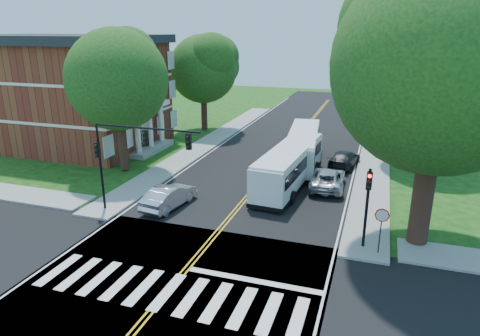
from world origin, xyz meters
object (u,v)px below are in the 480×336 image
at_px(signal_nw, 130,149).
at_px(bus_lead, 290,166).
at_px(bus_follow, 303,147).
at_px(suv, 328,178).
at_px(dark_sedan, 344,159).
at_px(signal_ne, 368,198).
at_px(hatchback, 169,196).

height_order(signal_nw, bus_lead, signal_nw).
relative_size(bus_follow, suv, 2.21).
xyz_separation_m(signal_nw, suv, (11.00, 8.84, -3.65)).
relative_size(signal_nw, dark_sedan, 1.50).
distance_m(signal_ne, bus_follow, 15.42).
distance_m(bus_follow, hatchback, 14.04).
relative_size(hatchback, suv, 0.89).
distance_m(signal_nw, signal_ne, 14.13).
xyz_separation_m(bus_lead, suv, (2.85, 0.34, -0.83)).
bearing_deg(hatchback, signal_nw, 59.11).
bearing_deg(hatchback, dark_sedan, -121.14).
relative_size(signal_nw, hatchback, 1.55).
xyz_separation_m(signal_ne, bus_follow, (-5.94, 14.16, -1.41)).
relative_size(signal_nw, suv, 1.38).
bearing_deg(suv, bus_lead, 3.55).
xyz_separation_m(signal_ne, dark_sedan, (-2.36, 14.53, -2.26)).
bearing_deg(signal_nw, hatchback, 51.40).
distance_m(bus_follow, dark_sedan, 3.70).
relative_size(suv, dark_sedan, 1.09).
xyz_separation_m(bus_lead, hatchback, (-6.69, -6.67, -0.79)).
bearing_deg(bus_follow, suv, 112.08).
relative_size(hatchback, dark_sedan, 0.97).
bearing_deg(bus_follow, dark_sedan, 179.46).
xyz_separation_m(signal_ne, hatchback, (-12.59, 1.82, -2.20)).
height_order(bus_lead, hatchback, bus_lead).
distance_m(hatchback, suv, 11.84).
bearing_deg(signal_nw, signal_ne, 0.05).
bearing_deg(bus_lead, dark_sedan, -116.12).
bearing_deg(signal_ne, bus_follow, 112.75).
bearing_deg(bus_follow, bus_lead, 84.05).
bearing_deg(bus_lead, signal_ne, 129.09).
distance_m(signal_nw, suv, 14.58).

